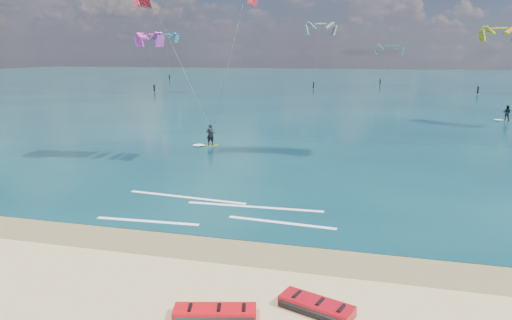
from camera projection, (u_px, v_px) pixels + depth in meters
The scene contains 8 objects.
ground at pixel (316, 119), 53.01m from camera, with size 320.00×320.00×0.00m, color tan.
wet_sand_strip at pixel (207, 248), 18.07m from camera, with size 320.00×2.40×0.01m, color olive.
sea at pixel (346, 83), 113.45m from camera, with size 320.00×200.00×0.04m, color #0A2C37.
packed_kite_left at pixel (215, 317), 13.32m from camera, with size 2.60×1.00×0.36m, color red, non-canonical shape.
packed_kite_mid at pixel (316, 311), 13.64m from camera, with size 2.43×1.11×0.40m, color #B00C17, non-canonical shape.
kitesurfer_main at pixel (204, 56), 32.17m from camera, with size 8.69×8.85×14.12m.
shoreline_foam at pixel (218, 210), 22.30m from camera, with size 11.48×4.40×0.01m.
distant_kites at pixel (292, 61), 94.58m from camera, with size 79.10×39.02×12.98m.
Camera 1 is at (5.94, -12.82, 7.56)m, focal length 32.00 mm.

